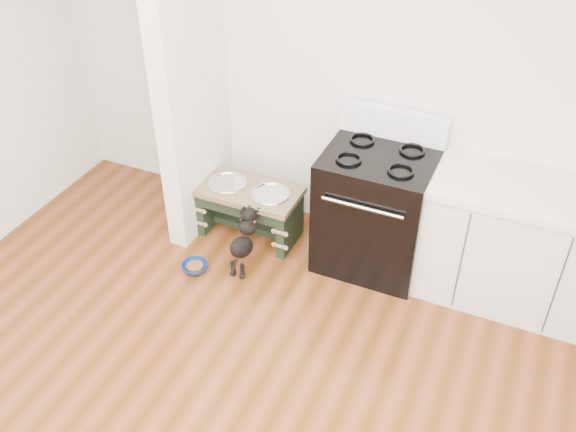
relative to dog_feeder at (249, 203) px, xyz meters
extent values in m
plane|color=silver|center=(0.72, 0.44, 1.04)|extent=(5.00, 0.00, 5.00)
cube|color=silver|center=(-0.45, 0.04, 1.04)|extent=(0.15, 0.80, 2.70)
cube|color=black|center=(0.97, 0.10, 0.15)|extent=(0.76, 0.65, 0.92)
cube|color=black|center=(0.97, -0.21, 0.09)|extent=(0.58, 0.02, 0.50)
cylinder|color=silver|center=(0.97, -0.25, 0.41)|extent=(0.56, 0.02, 0.02)
cube|color=white|center=(0.97, 0.37, 0.72)|extent=(0.76, 0.08, 0.22)
torus|color=black|center=(0.79, -0.04, 0.62)|extent=(0.18, 0.18, 0.02)
torus|color=black|center=(1.15, -0.04, 0.62)|extent=(0.18, 0.18, 0.02)
torus|color=black|center=(0.79, 0.24, 0.62)|extent=(0.18, 0.18, 0.02)
torus|color=black|center=(1.15, 0.24, 0.62)|extent=(0.18, 0.18, 0.02)
cube|color=silver|center=(1.95, 0.12, 0.12)|extent=(1.20, 0.60, 0.86)
cube|color=beige|center=(1.95, 0.12, 0.58)|extent=(1.24, 0.64, 0.05)
cube|color=black|center=(1.95, -0.14, -0.26)|extent=(1.20, 0.06, 0.10)
cube|color=black|center=(-0.35, 0.01, -0.11)|extent=(0.06, 0.38, 0.39)
cube|color=black|center=(0.35, 0.01, -0.11)|extent=(0.06, 0.38, 0.39)
cube|color=black|center=(0.00, -0.17, 0.03)|extent=(0.63, 0.03, 0.10)
cube|color=black|center=(0.00, 0.01, -0.24)|extent=(0.63, 0.06, 0.06)
cube|color=brown|center=(0.00, 0.01, 0.10)|extent=(0.79, 0.42, 0.04)
cylinder|color=silver|center=(-0.18, 0.01, 0.10)|extent=(0.27, 0.27, 0.05)
cylinder|color=silver|center=(0.18, 0.01, 0.10)|extent=(0.27, 0.27, 0.05)
torus|color=silver|center=(-0.18, 0.01, 0.13)|extent=(0.31, 0.31, 0.02)
torus|color=silver|center=(0.18, 0.01, 0.13)|extent=(0.31, 0.31, 0.02)
cylinder|color=black|center=(0.10, -0.48, -0.25)|extent=(0.03, 0.03, 0.12)
cylinder|color=black|center=(0.18, -0.48, -0.25)|extent=(0.03, 0.03, 0.12)
sphere|color=black|center=(0.10, -0.49, -0.30)|extent=(0.04, 0.04, 0.04)
sphere|color=black|center=(0.18, -0.49, -0.30)|extent=(0.04, 0.04, 0.04)
ellipsoid|color=black|center=(0.14, -0.40, -0.09)|extent=(0.14, 0.32, 0.28)
sphere|color=black|center=(0.14, -0.30, 0.02)|extent=(0.13, 0.13, 0.13)
sphere|color=black|center=(0.14, -0.26, 0.11)|extent=(0.11, 0.11, 0.11)
sphere|color=black|center=(0.10, -0.19, 0.11)|extent=(0.04, 0.04, 0.04)
sphere|color=black|center=(0.18, -0.19, 0.11)|extent=(0.04, 0.04, 0.04)
cylinder|color=black|center=(0.14, -0.53, -0.18)|extent=(0.02, 0.09, 0.10)
torus|color=#C63A54|center=(0.14, -0.28, 0.06)|extent=(0.11, 0.07, 0.10)
imported|color=navy|center=(-0.18, -0.56, -0.28)|extent=(0.21, 0.21, 0.06)
cylinder|color=#522F17|center=(-0.18, -0.56, -0.27)|extent=(0.12, 0.12, 0.03)
camera|label=1|loc=(1.91, -3.55, 2.89)|focal=40.00mm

